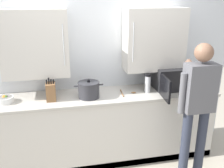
# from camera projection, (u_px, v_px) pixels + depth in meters

# --- Properties ---
(back_wall_tiled) EXTENTS (3.87, 0.44, 2.59)m
(back_wall_tiled) POSITION_uv_depth(u_px,v_px,m) (96.00, 55.00, 3.37)
(back_wall_tiled) COLOR silver
(back_wall_tiled) RESTS_ON ground_plane
(counter_unit) EXTENTS (3.05, 0.61, 0.93)m
(counter_unit) POSITION_uv_depth(u_px,v_px,m) (100.00, 127.00, 3.40)
(counter_unit) COLOR beige
(counter_unit) RESTS_ON ground_plane
(microwave_oven) EXTENTS (0.53, 0.72, 0.30)m
(microwave_oven) POSITION_uv_depth(u_px,v_px,m) (171.00, 78.00, 3.42)
(microwave_oven) COLOR black
(microwave_oven) RESTS_ON counter_unit
(knife_block) EXTENTS (0.11, 0.15, 0.29)m
(knife_block) POSITION_uv_depth(u_px,v_px,m) (51.00, 92.00, 3.04)
(knife_block) COLOR brown
(knife_block) RESTS_ON counter_unit
(fruit_bowl) EXTENTS (0.20, 0.20, 0.09)m
(fruit_bowl) POSITION_uv_depth(u_px,v_px,m) (5.00, 99.00, 3.00)
(fruit_bowl) COLOR white
(fruit_bowl) RESTS_ON counter_unit
(stock_pot) EXTENTS (0.36, 0.27, 0.23)m
(stock_pot) POSITION_uv_depth(u_px,v_px,m) (89.00, 90.00, 3.13)
(stock_pot) COLOR #2D2D33
(stock_pot) RESTS_ON counter_unit
(thermos_flask) EXTENTS (0.08, 0.08, 0.25)m
(thermos_flask) POSITION_uv_depth(u_px,v_px,m) (148.00, 83.00, 3.29)
(thermos_flask) COLOR #B7BABF
(thermos_flask) RESTS_ON counter_unit
(wooden_spoon) EXTENTS (0.20, 0.25, 0.02)m
(wooden_spoon) POSITION_uv_depth(u_px,v_px,m) (128.00, 93.00, 3.28)
(wooden_spoon) COLOR brown
(wooden_spoon) RESTS_ON counter_unit
(person_figure) EXTENTS (0.44, 0.50, 1.67)m
(person_figure) POSITION_uv_depth(u_px,v_px,m) (197.00, 103.00, 2.84)
(person_figure) COLOR #282D3D
(person_figure) RESTS_ON ground_plane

